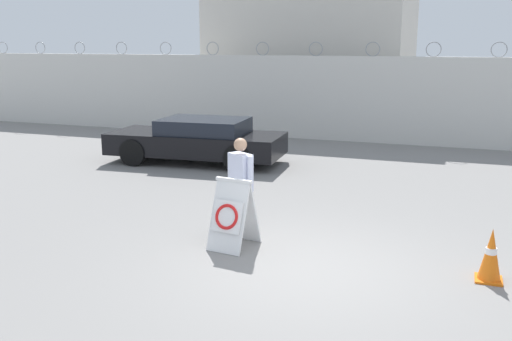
{
  "coord_description": "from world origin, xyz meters",
  "views": [
    {
      "loc": [
        1.89,
        -7.47,
        3.2
      ],
      "look_at": [
        -1.32,
        1.38,
        1.08
      ],
      "focal_mm": 40.0,
      "sensor_mm": 36.0,
      "label": 1
    }
  ],
  "objects_px": {
    "security_guard": "(241,183)",
    "traffic_cone_mid": "(491,255)",
    "barricade_sign": "(233,214)",
    "parked_car_front_coupe": "(198,140)"
  },
  "relations": [
    {
      "from": "security_guard",
      "to": "traffic_cone_mid",
      "type": "distance_m",
      "value": 3.94
    },
    {
      "from": "barricade_sign",
      "to": "security_guard",
      "type": "xyz_separation_m",
      "value": [
        -0.06,
        0.52,
        0.37
      ]
    },
    {
      "from": "traffic_cone_mid",
      "to": "parked_car_front_coupe",
      "type": "xyz_separation_m",
      "value": [
        -7.16,
        5.76,
        0.25
      ]
    },
    {
      "from": "parked_car_front_coupe",
      "to": "security_guard",
      "type": "bearing_deg",
      "value": 118.26
    },
    {
      "from": "parked_car_front_coupe",
      "to": "traffic_cone_mid",
      "type": "bearing_deg",
      "value": 137.2
    },
    {
      "from": "barricade_sign",
      "to": "traffic_cone_mid",
      "type": "bearing_deg",
      "value": 7.37
    },
    {
      "from": "security_guard",
      "to": "parked_car_front_coupe",
      "type": "distance_m",
      "value": 6.18
    },
    {
      "from": "traffic_cone_mid",
      "to": "security_guard",
      "type": "bearing_deg",
      "value": 172.09
    },
    {
      "from": "barricade_sign",
      "to": "traffic_cone_mid",
      "type": "height_order",
      "value": "barricade_sign"
    },
    {
      "from": "barricade_sign",
      "to": "parked_car_front_coupe",
      "type": "height_order",
      "value": "parked_car_front_coupe"
    }
  ]
}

